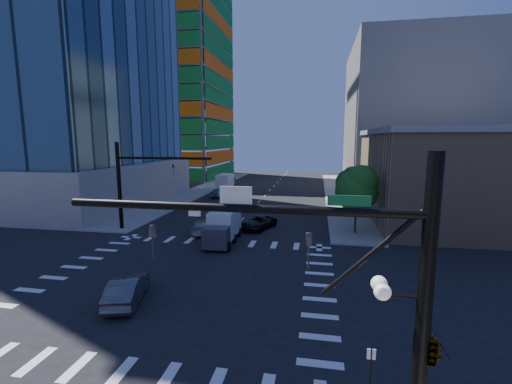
# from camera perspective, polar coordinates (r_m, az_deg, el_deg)

# --- Properties ---
(ground) EXTENTS (160.00, 160.00, 0.00)m
(ground) POSITION_cam_1_polar(r_m,az_deg,el_deg) (24.14, -12.09, -14.38)
(ground) COLOR black
(ground) RESTS_ON ground
(road_markings) EXTENTS (20.00, 20.00, 0.01)m
(road_markings) POSITION_cam_1_polar(r_m,az_deg,el_deg) (24.13, -12.09, -14.37)
(road_markings) COLOR silver
(road_markings) RESTS_ON ground
(sidewalk_ne) EXTENTS (5.00, 60.00, 0.15)m
(sidewalk_ne) POSITION_cam_1_polar(r_m,az_deg,el_deg) (61.29, 13.72, -0.22)
(sidewalk_ne) COLOR gray
(sidewalk_ne) RESTS_ON ground
(sidewalk_nw) EXTENTS (5.00, 60.00, 0.15)m
(sidewalk_nw) POSITION_cam_1_polar(r_m,az_deg,el_deg) (64.74, -8.94, 0.39)
(sidewalk_nw) COLOR gray
(sidewalk_nw) RESTS_ON ground
(construction_building) EXTENTS (25.16, 34.50, 70.60)m
(construction_building) POSITION_cam_1_polar(r_m,az_deg,el_deg) (91.22, -13.90, 18.14)
(construction_building) COLOR gray
(construction_building) RESTS_ON ground
(commercial_building) EXTENTS (20.50, 22.50, 10.60)m
(commercial_building) POSITION_cam_1_polar(r_m,az_deg,el_deg) (45.67, 31.18, 2.37)
(commercial_building) COLOR tan
(commercial_building) RESTS_ON ground
(bg_building_ne) EXTENTS (24.00, 30.00, 28.00)m
(bg_building_ne) POSITION_cam_1_polar(r_m,az_deg,el_deg) (77.78, 24.38, 11.41)
(bg_building_ne) COLOR slate
(bg_building_ne) RESTS_ON ground
(signal_mast_se) EXTENTS (10.51, 2.48, 9.00)m
(signal_mast_se) POSITION_cam_1_polar(r_m,az_deg,el_deg) (10.17, 21.08, -17.54)
(signal_mast_se) COLOR black
(signal_mast_se) RESTS_ON sidewalk_se
(signal_mast_nw) EXTENTS (10.20, 0.40, 9.00)m
(signal_mast_nw) POSITION_cam_1_polar(r_m,az_deg,el_deg) (37.22, -19.94, 2.22)
(signal_mast_nw) COLOR black
(signal_mast_nw) RESTS_ON sidewalk_nw
(tree_south) EXTENTS (4.16, 4.16, 6.82)m
(tree_south) POSITION_cam_1_polar(r_m,az_deg,el_deg) (34.91, 16.67, 0.63)
(tree_south) COLOR #382316
(tree_south) RESTS_ON sidewalk_ne
(tree_north) EXTENTS (3.54, 3.52, 5.78)m
(tree_north) POSITION_cam_1_polar(r_m,az_deg,el_deg) (46.87, 15.41, 1.83)
(tree_north) COLOR #382316
(tree_north) RESTS_ON sidewalk_ne
(no_parking_sign) EXTENTS (0.30, 0.06, 2.20)m
(no_parking_sign) POSITION_cam_1_polar(r_m,az_deg,el_deg) (14.14, 18.54, -26.35)
(no_parking_sign) COLOR black
(no_parking_sign) RESTS_ON ground
(car_nb_far) EXTENTS (3.77, 5.36, 1.36)m
(car_nb_far) POSITION_cam_1_polar(r_m,az_deg,el_deg) (36.42, 0.47, -5.09)
(car_nb_far) COLOR black
(car_nb_far) RESTS_ON ground
(car_sb_near) EXTENTS (2.87, 4.92, 1.34)m
(car_sb_near) POSITION_cam_1_polar(r_m,az_deg,el_deg) (35.31, -8.89, -5.66)
(car_sb_near) COLOR #B6B6B6
(car_sb_near) RESTS_ON ground
(car_sb_mid) EXTENTS (2.55, 4.70, 1.52)m
(car_sb_mid) POSITION_cam_1_polar(r_m,az_deg,el_deg) (56.50, -6.06, -0.07)
(car_sb_mid) COLOR #96989D
(car_sb_mid) RESTS_ON ground
(car_sb_cross) EXTENTS (2.85, 4.96, 1.54)m
(car_sb_cross) POSITION_cam_1_polar(r_m,az_deg,el_deg) (22.07, -20.64, -14.87)
(car_sb_cross) COLOR #4B4C50
(car_sb_cross) RESTS_ON ground
(box_truck_near) EXTENTS (2.57, 5.73, 2.97)m
(box_truck_near) POSITION_cam_1_polar(r_m,az_deg,el_deg) (31.43, -5.61, -6.19)
(box_truck_near) COLOR black
(box_truck_near) RESTS_ON ground
(box_truck_far) EXTENTS (2.57, 5.88, 3.07)m
(box_truck_far) POSITION_cam_1_polar(r_m,az_deg,el_deg) (63.85, -4.97, 1.51)
(box_truck_far) COLOR black
(box_truck_far) RESTS_ON ground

